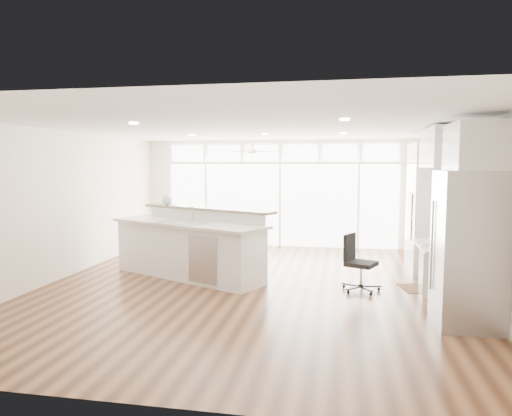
# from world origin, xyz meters

# --- Properties ---
(floor) EXTENTS (7.00, 8.00, 0.02)m
(floor) POSITION_xyz_m (0.00, 0.00, -0.01)
(floor) COLOR #472816
(floor) RESTS_ON ground
(ceiling) EXTENTS (7.00, 8.00, 0.02)m
(ceiling) POSITION_xyz_m (0.00, 0.00, 2.70)
(ceiling) COLOR white
(ceiling) RESTS_ON wall_back
(wall_back) EXTENTS (7.00, 0.04, 2.70)m
(wall_back) POSITION_xyz_m (0.00, 4.00, 1.35)
(wall_back) COLOR white
(wall_back) RESTS_ON floor
(wall_front) EXTENTS (7.00, 0.04, 2.70)m
(wall_front) POSITION_xyz_m (0.00, -4.00, 1.35)
(wall_front) COLOR white
(wall_front) RESTS_ON floor
(wall_left) EXTENTS (0.04, 8.00, 2.70)m
(wall_left) POSITION_xyz_m (-3.50, 0.00, 1.35)
(wall_left) COLOR white
(wall_left) RESTS_ON floor
(wall_right) EXTENTS (0.04, 8.00, 2.70)m
(wall_right) POSITION_xyz_m (3.50, 0.00, 1.35)
(wall_right) COLOR white
(wall_right) RESTS_ON floor
(glass_wall) EXTENTS (5.80, 0.06, 2.08)m
(glass_wall) POSITION_xyz_m (0.00, 3.94, 1.05)
(glass_wall) COLOR white
(glass_wall) RESTS_ON wall_back
(transom_row) EXTENTS (5.90, 0.06, 0.40)m
(transom_row) POSITION_xyz_m (0.00, 3.94, 2.38)
(transom_row) COLOR white
(transom_row) RESTS_ON wall_back
(desk_window) EXTENTS (0.04, 0.85, 0.85)m
(desk_window) POSITION_xyz_m (3.46, 0.30, 1.55)
(desk_window) COLOR silver
(desk_window) RESTS_ON wall_right
(ceiling_fan) EXTENTS (1.16, 1.16, 0.32)m
(ceiling_fan) POSITION_xyz_m (-0.50, 2.80, 2.48)
(ceiling_fan) COLOR white
(ceiling_fan) RESTS_ON ceiling
(recessed_lights) EXTENTS (3.40, 3.00, 0.02)m
(recessed_lights) POSITION_xyz_m (0.00, 0.20, 2.68)
(recessed_lights) COLOR white
(recessed_lights) RESTS_ON ceiling
(oven_cabinet) EXTENTS (0.64, 1.20, 2.50)m
(oven_cabinet) POSITION_xyz_m (3.17, 1.80, 1.25)
(oven_cabinet) COLOR white
(oven_cabinet) RESTS_ON floor
(desk_nook) EXTENTS (0.72, 1.30, 0.76)m
(desk_nook) POSITION_xyz_m (3.13, 0.30, 0.38)
(desk_nook) COLOR white
(desk_nook) RESTS_ON floor
(upper_cabinets) EXTENTS (0.64, 1.30, 0.64)m
(upper_cabinets) POSITION_xyz_m (3.17, 0.30, 2.35)
(upper_cabinets) COLOR white
(upper_cabinets) RESTS_ON wall_right
(refrigerator) EXTENTS (0.76, 0.90, 2.00)m
(refrigerator) POSITION_xyz_m (3.11, -1.35, 1.00)
(refrigerator) COLOR #A4A4A8
(refrigerator) RESTS_ON floor
(fridge_cabinet) EXTENTS (0.64, 0.90, 0.60)m
(fridge_cabinet) POSITION_xyz_m (3.17, -1.35, 2.30)
(fridge_cabinet) COLOR white
(fridge_cabinet) RESTS_ON wall_right
(framed_photos) EXTENTS (0.06, 0.22, 0.80)m
(framed_photos) POSITION_xyz_m (3.46, 0.92, 1.40)
(framed_photos) COLOR black
(framed_photos) RESTS_ON wall_right
(kitchen_island) EXTENTS (3.38, 2.42, 1.26)m
(kitchen_island) POSITION_xyz_m (-1.26, 0.44, 0.63)
(kitchen_island) COLOR white
(kitchen_island) RESTS_ON floor
(rug) EXTENTS (0.95, 0.77, 0.01)m
(rug) POSITION_xyz_m (2.95, 0.36, 0.01)
(rug) COLOR #311E0F
(rug) RESTS_ON floor
(office_chair) EXTENTS (0.62, 0.60, 0.93)m
(office_chair) POSITION_xyz_m (1.85, 0.03, 0.46)
(office_chair) COLOR black
(office_chair) RESTS_ON floor
(fishbowl) EXTENTS (0.29, 0.29, 0.22)m
(fishbowl) POSITION_xyz_m (-1.96, 1.20, 1.37)
(fishbowl) COLOR silver
(fishbowl) RESTS_ON kitchen_island
(monitor) EXTENTS (0.10, 0.48, 0.39)m
(monitor) POSITION_xyz_m (3.05, 0.30, 0.96)
(monitor) COLOR black
(monitor) RESTS_ON desk_nook
(keyboard) EXTENTS (0.18, 0.37, 0.02)m
(keyboard) POSITION_xyz_m (2.88, 0.30, 0.77)
(keyboard) COLOR white
(keyboard) RESTS_ON desk_nook
(potted_plant) EXTENTS (0.29, 0.31, 0.23)m
(potted_plant) POSITION_xyz_m (3.17, 1.80, 2.61)
(potted_plant) COLOR #32632A
(potted_plant) RESTS_ON oven_cabinet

